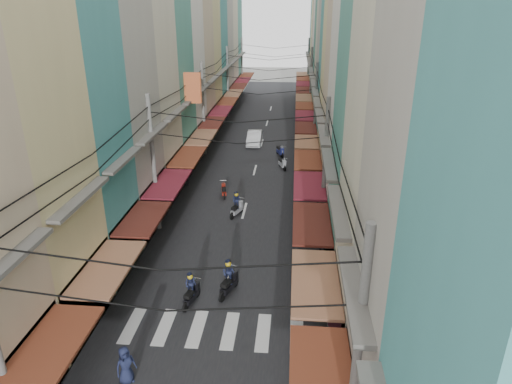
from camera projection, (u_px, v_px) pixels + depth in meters
The scene contains 15 objects.
ground at pixel (232, 257), 24.72m from camera, with size 160.00×160.00×0.00m, color slate.
road at pixel (260, 149), 43.13m from camera, with size 10.00×80.00×0.02m, color black.
sidewalk_left at pixel (193, 147), 43.63m from camera, with size 3.00×80.00×0.06m, color gray.
sidewalk_right at pixel (330, 150), 42.61m from camera, with size 3.00×80.00×0.06m, color gray.
crosswalk at pixel (214, 329), 19.18m from camera, with size 7.55×2.40×0.01m.
building_row_left at pixel (160, 43), 36.85m from camera, with size 7.80×67.67×23.70m.
building_row_right at pixel (358, 49), 35.64m from camera, with size 7.80×68.98×22.59m.
utility_poles at pixel (256, 87), 36.02m from camera, with size 10.20×66.13×8.20m.
white_car at pixel (255, 144), 44.58m from camera, with size 4.50×1.77×1.59m, color silver.
bicycle at pixel (334, 254), 25.05m from camera, with size 0.55×1.46×1.01m, color black.
moving_scooters at pixel (241, 219), 27.90m from camera, with size 4.24×23.98×1.83m.
parked_scooters at pixel (307, 313), 19.46m from camera, with size 13.03×14.37×1.01m.
pedestrians at pixel (173, 225), 26.07m from camera, with size 12.32×21.99×2.16m.
market_umbrella at pixel (363, 320), 16.23m from camera, with size 2.48×2.48×2.61m.
traffic_sign at pixel (330, 290), 18.47m from camera, with size 0.10×0.60×2.74m.
Camera 1 is at (3.10, -21.30, 12.71)m, focal length 32.00 mm.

